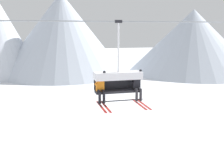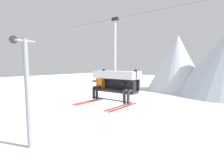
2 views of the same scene
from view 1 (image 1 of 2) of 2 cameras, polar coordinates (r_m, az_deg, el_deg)
The scene contains 6 objects.
mountain_peak_central at distance 50.88m, azimuth -10.13°, elevation 9.98°, with size 22.24×22.24×14.13m.
mountain_peak_east at distance 53.99m, azimuth 16.02°, elevation 8.35°, with size 23.34×23.34×11.42m.
lift_cable at distance 11.45m, azimuth 1.60°, elevation 12.59°, with size 20.20×0.05×0.05m.
chairlift_chair at distance 11.69m, azimuth 1.18°, elevation 1.17°, with size 1.98×0.74×3.26m.
skier_orange at distance 11.36m, azimuth -2.31°, elevation -0.65°, with size 0.48×1.70×1.34m.
skier_black at distance 11.77m, azimuth 5.13°, elevation -0.26°, with size 0.48×1.70×1.34m.
Camera 1 is at (-2.07, -11.81, 8.05)m, focal length 45.00 mm.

